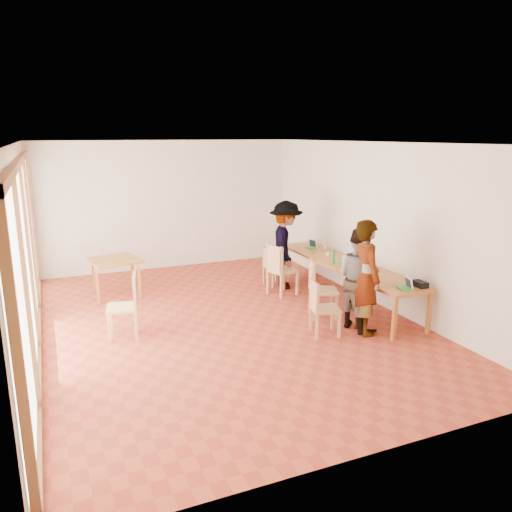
{
  "coord_description": "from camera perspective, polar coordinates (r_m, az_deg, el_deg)",
  "views": [
    {
      "loc": [
        -2.64,
        -7.6,
        3.13
      ],
      "look_at": [
        0.6,
        0.05,
        1.1
      ],
      "focal_mm": 35.0,
      "sensor_mm": 36.0,
      "label": 1
    }
  ],
  "objects": [
    {
      "name": "ground",
      "position": [
        8.63,
        -3.57,
        -7.55
      ],
      "size": [
        8.0,
        8.0,
        0.0
      ],
      "primitive_type": "plane",
      "color": "#AC4329",
      "rests_on": "ground"
    },
    {
      "name": "wall_back",
      "position": [
        12.0,
        -10.09,
        5.73
      ],
      "size": [
        6.0,
        0.1,
        3.0
      ],
      "primitive_type": "cube",
      "color": "silver",
      "rests_on": "ground"
    },
    {
      "name": "wall_front",
      "position": [
        4.75,
        12.58,
        -6.69
      ],
      "size": [
        6.0,
        0.1,
        3.0
      ],
      "primitive_type": "cube",
      "color": "silver",
      "rests_on": "ground"
    },
    {
      "name": "wall_right",
      "position": [
        9.6,
        13.46,
        3.59
      ],
      "size": [
        0.1,
        8.0,
        3.0
      ],
      "primitive_type": "cube",
      "color": "silver",
      "rests_on": "ground"
    },
    {
      "name": "window_wall",
      "position": [
        7.78,
        -24.77,
        0.36
      ],
      "size": [
        0.1,
        8.0,
        3.0
      ],
      "primitive_type": "cube",
      "color": "white",
      "rests_on": "ground"
    },
    {
      "name": "ceiling",
      "position": [
        8.04,
        -3.9,
        12.93
      ],
      "size": [
        6.0,
        8.0,
        0.04
      ],
      "primitive_type": "cube",
      "color": "white",
      "rests_on": "wall_back"
    },
    {
      "name": "communal_table",
      "position": [
        9.64,
        10.15,
        -1.07
      ],
      "size": [
        0.8,
        4.0,
        0.75
      ],
      "color": "#A76025",
      "rests_on": "ground"
    },
    {
      "name": "side_table",
      "position": [
        10.18,
        -15.84,
        -0.77
      ],
      "size": [
        0.9,
        0.9,
        0.75
      ],
      "rotation": [
        0.0,
        0.0,
        0.18
      ],
      "color": "#A76025",
      "rests_on": "ground"
    },
    {
      "name": "chair_near",
      "position": [
        7.97,
        7.29,
        -5.22
      ],
      "size": [
        0.51,
        0.51,
        0.48
      ],
      "rotation": [
        0.0,
        0.0,
        -0.24
      ],
      "color": "tan",
      "rests_on": "ground"
    },
    {
      "name": "chair_mid",
      "position": [
        8.72,
        7.06,
        -3.12
      ],
      "size": [
        0.61,
        0.61,
        0.54
      ],
      "rotation": [
        0.0,
        0.0,
        -0.37
      ],
      "color": "tan",
      "rests_on": "ground"
    },
    {
      "name": "chair_far",
      "position": [
        9.82,
        2.6,
        -0.99
      ],
      "size": [
        0.59,
        0.59,
        0.55
      ],
      "rotation": [
        0.0,
        0.0,
        0.25
      ],
      "color": "tan",
      "rests_on": "ground"
    },
    {
      "name": "chair_empty",
      "position": [
        10.54,
        1.78,
        -0.73
      ],
      "size": [
        0.44,
        0.44,
        0.43
      ],
      "rotation": [
        0.0,
        0.0,
        0.2
      ],
      "color": "tan",
      "rests_on": "ground"
    },
    {
      "name": "chair_spare",
      "position": [
        8.11,
        -14.35,
        -4.77
      ],
      "size": [
        0.55,
        0.55,
        0.54
      ],
      "rotation": [
        0.0,
        0.0,
        2.95
      ],
      "color": "tan",
      "rests_on": "ground"
    },
    {
      "name": "person_near",
      "position": [
        8.09,
        12.42,
        -2.39
      ],
      "size": [
        0.52,
        0.72,
        1.85
      ],
      "primitive_type": "imported",
      "rotation": [
        0.0,
        0.0,
        1.45
      ],
      "color": "gray",
      "rests_on": "ground"
    },
    {
      "name": "person_mid",
      "position": [
        8.29,
        11.69,
        -2.55
      ],
      "size": [
        0.74,
        0.89,
        1.69
      ],
      "primitive_type": "imported",
      "rotation": [
        0.0,
        0.0,
        1.69
      ],
      "color": "gray",
      "rests_on": "ground"
    },
    {
      "name": "person_far",
      "position": [
        10.33,
        3.42,
        1.3
      ],
      "size": [
        1.08,
        1.34,
        1.82
      ],
      "primitive_type": "imported",
      "rotation": [
        0.0,
        0.0,
        1.17
      ],
      "color": "gray",
      "rests_on": "ground"
    },
    {
      "name": "laptop_near",
      "position": [
        8.25,
        16.8,
        -3.24
      ],
      "size": [
        0.24,
        0.26,
        0.19
      ],
      "rotation": [
        0.0,
        0.0,
        -0.2
      ],
      "color": "green",
      "rests_on": "communal_table"
    },
    {
      "name": "laptop_mid",
      "position": [
        9.65,
        9.99,
        -0.41
      ],
      "size": [
        0.26,
        0.28,
        0.2
      ],
      "rotation": [
        0.0,
        0.0,
        -0.32
      ],
      "color": "green",
      "rests_on": "communal_table"
    },
    {
      "name": "laptop_far",
      "position": [
        10.81,
        6.39,
        1.23
      ],
      "size": [
        0.26,
        0.28,
        0.19
      ],
      "rotation": [
        0.0,
        0.0,
        0.39
      ],
      "color": "green",
      "rests_on": "communal_table"
    },
    {
      "name": "yellow_mug",
      "position": [
        9.29,
        11.68,
        -1.07
      ],
      "size": [
        0.17,
        0.17,
        0.1
      ],
      "primitive_type": "imported",
      "rotation": [
        0.0,
        0.0,
        -0.42
      ],
      "color": "#D3D512",
      "rests_on": "communal_table"
    },
    {
      "name": "green_bottle",
      "position": [
        9.47,
        8.81,
        -0.1
      ],
      "size": [
        0.07,
        0.07,
        0.28
      ],
      "primitive_type": "cylinder",
      "color": "#22793A",
      "rests_on": "communal_table"
    },
    {
      "name": "clear_glass",
      "position": [
        10.78,
        7.91,
        1.1
      ],
      "size": [
        0.07,
        0.07,
        0.09
      ],
      "primitive_type": "cylinder",
      "color": "silver",
      "rests_on": "communal_table"
    },
    {
      "name": "condiment_cup",
      "position": [
        10.18,
        8.19,
        0.25
      ],
      "size": [
        0.08,
        0.08,
        0.06
      ],
      "primitive_type": "cylinder",
      "color": "white",
      "rests_on": "communal_table"
    },
    {
      "name": "pink_phone",
      "position": [
        9.49,
        11.31,
        -1.01
      ],
      "size": [
        0.05,
        0.1,
        0.01
      ],
      "primitive_type": "cube",
      "color": "#D43074",
      "rests_on": "communal_table"
    },
    {
      "name": "black_pouch",
      "position": [
        8.43,
        18.2,
        -3.05
      ],
      "size": [
        0.16,
        0.26,
        0.09
      ],
      "primitive_type": "cube",
      "color": "black",
      "rests_on": "communal_table"
    }
  ]
}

